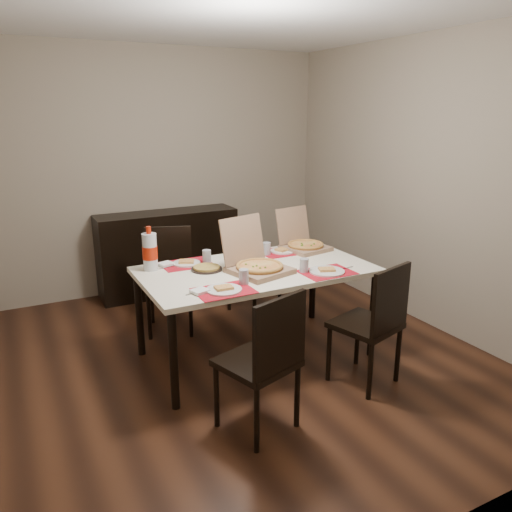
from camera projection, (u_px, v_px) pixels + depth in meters
name	position (u px, v px, depth m)	size (l,w,h in m)	color
ground	(238.00, 359.00, 4.07)	(3.80, 4.00, 0.02)	#3E2113
room_walls	(213.00, 138.00, 3.95)	(3.84, 4.02, 2.62)	gray
sideboard	(168.00, 252.00, 5.46)	(1.50, 0.40, 0.90)	black
dining_table	(256.00, 276.00, 3.95)	(1.80, 1.00, 0.75)	white
chair_near_left	(265.00, 358.00, 3.01)	(0.53, 0.53, 0.93)	black
chair_near_right	(374.00, 320.00, 3.55)	(0.52, 0.52, 0.93)	black
chair_far_left	(169.00, 274.00, 4.54)	(0.54, 0.54, 0.93)	black
chair_far_right	(249.00, 260.00, 4.97)	(0.53, 0.53, 0.93)	black
setting_near_left	(226.00, 287.00, 3.46)	(0.48, 0.30, 0.11)	red
setting_near_right	(321.00, 270.00, 3.82)	(0.47, 0.30, 0.11)	red
setting_far_left	(190.00, 262.00, 4.03)	(0.49, 0.30, 0.11)	red
setting_far_right	(278.00, 250.00, 4.34)	(0.47, 0.30, 0.11)	red
napkin_loose	(255.00, 270.00, 3.85)	(0.12, 0.11, 0.02)	white
pizza_box_center	(257.00, 264.00, 3.82)	(0.50, 0.53, 0.41)	#8F6D52
pizza_box_right	(303.00, 243.00, 4.45)	(0.42, 0.45, 0.36)	#8F6D52
faina_plate	(207.00, 268.00, 3.88)	(0.24, 0.24, 0.03)	black
dip_bowl	(261.00, 260.00, 4.10)	(0.10, 0.10, 0.03)	white
soda_bottle	(150.00, 252.00, 3.85)	(0.12, 0.12, 0.35)	silver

